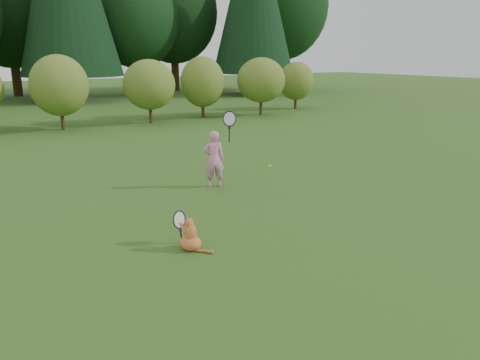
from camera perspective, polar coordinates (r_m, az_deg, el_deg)
ground at (r=7.57m, az=1.92°, el=-6.69°), size 100.00×100.00×0.00m
shrub_row at (r=19.29m, az=-20.34°, el=10.03°), size 28.00×3.00×2.80m
child at (r=10.11m, az=-3.14°, el=2.74°), size 0.74×0.53×1.83m
cat at (r=6.98m, az=-6.14°, el=-6.42°), size 0.44×0.67×0.69m
tennis_ball at (r=9.72m, az=3.64°, el=1.70°), size 0.07×0.07×0.07m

